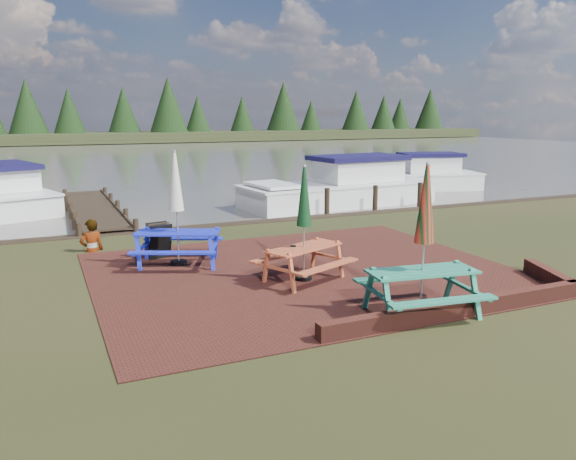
{
  "coord_description": "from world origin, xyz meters",
  "views": [
    {
      "loc": [
        -5.22,
        -9.82,
        3.46
      ],
      "look_at": [
        -0.39,
        1.02,
        1.0
      ],
      "focal_mm": 35.0,
      "sensor_mm": 36.0,
      "label": 1
    }
  ],
  "objects_px": {
    "picnic_table_blue": "(177,226)",
    "boat_jetty": "(2,195)",
    "chalkboard": "(159,240)",
    "boat_far": "(418,178)",
    "jetty": "(94,208)",
    "picnic_table_teal": "(423,263)",
    "boat_near": "(342,189)",
    "picnic_table_red": "(304,241)",
    "person": "(90,220)"
  },
  "relations": [
    {
      "from": "jetty",
      "to": "boat_far",
      "type": "xyz_separation_m",
      "value": [
        15.28,
        1.37,
        0.27
      ]
    },
    {
      "from": "picnic_table_red",
      "to": "jetty",
      "type": "distance_m",
      "value": 11.3
    },
    {
      "from": "picnic_table_blue",
      "to": "boat_jetty",
      "type": "xyz_separation_m",
      "value": [
        -4.19,
        11.49,
        -0.52
      ]
    },
    {
      "from": "person",
      "to": "picnic_table_blue",
      "type": "bearing_deg",
      "value": 117.9
    },
    {
      "from": "picnic_table_teal",
      "to": "boat_far",
      "type": "distance_m",
      "value": 18.52
    },
    {
      "from": "jetty",
      "to": "person",
      "type": "bearing_deg",
      "value": -95.7
    },
    {
      "from": "jetty",
      "to": "boat_far",
      "type": "bearing_deg",
      "value": 5.13
    },
    {
      "from": "boat_near",
      "to": "boat_jetty",
      "type": "bearing_deg",
      "value": 65.95
    },
    {
      "from": "picnic_table_teal",
      "to": "jetty",
      "type": "xyz_separation_m",
      "value": [
        -4.23,
        13.48,
        -0.81
      ]
    },
    {
      "from": "jetty",
      "to": "picnic_table_red",
      "type": "bearing_deg",
      "value": -73.36
    },
    {
      "from": "picnic_table_teal",
      "to": "boat_near",
      "type": "relative_size",
      "value": 0.32
    },
    {
      "from": "boat_near",
      "to": "picnic_table_red",
      "type": "bearing_deg",
      "value": 141.22
    },
    {
      "from": "picnic_table_teal",
      "to": "jetty",
      "type": "relative_size",
      "value": 0.29
    },
    {
      "from": "boat_jetty",
      "to": "person",
      "type": "xyz_separation_m",
      "value": [
        2.47,
        -9.27,
        0.42
      ]
    },
    {
      "from": "boat_jetty",
      "to": "jetty",
      "type": "bearing_deg",
      "value": -61.99
    },
    {
      "from": "picnic_table_blue",
      "to": "boat_near",
      "type": "bearing_deg",
      "value": 64.2
    },
    {
      "from": "chalkboard",
      "to": "boat_far",
      "type": "relative_size",
      "value": 0.13
    },
    {
      "from": "picnic_table_teal",
      "to": "boat_jetty",
      "type": "height_order",
      "value": "picnic_table_teal"
    },
    {
      "from": "person",
      "to": "boat_far",
      "type": "bearing_deg",
      "value": -164.25
    },
    {
      "from": "picnic_table_red",
      "to": "picnic_table_blue",
      "type": "xyz_separation_m",
      "value": [
        -2.13,
        2.3,
        0.08
      ]
    },
    {
      "from": "boat_jetty",
      "to": "boat_near",
      "type": "height_order",
      "value": "boat_near"
    },
    {
      "from": "picnic_table_teal",
      "to": "boat_jetty",
      "type": "xyz_separation_m",
      "value": [
        -7.32,
        16.47,
        -0.52
      ]
    },
    {
      "from": "picnic_table_red",
      "to": "jetty",
      "type": "relative_size",
      "value": 0.27
    },
    {
      "from": "picnic_table_blue",
      "to": "person",
      "type": "distance_m",
      "value": 2.81
    },
    {
      "from": "chalkboard",
      "to": "boat_far",
      "type": "distance_m",
      "value": 17.07
    },
    {
      "from": "boat_far",
      "to": "boat_jetty",
      "type": "bearing_deg",
      "value": 99.75
    },
    {
      "from": "picnic_table_red",
      "to": "boat_jetty",
      "type": "xyz_separation_m",
      "value": [
        -6.32,
        13.79,
        -0.44
      ]
    },
    {
      "from": "chalkboard",
      "to": "person",
      "type": "bearing_deg",
      "value": 123.17
    },
    {
      "from": "picnic_table_red",
      "to": "person",
      "type": "bearing_deg",
      "value": 108.16
    },
    {
      "from": "picnic_table_blue",
      "to": "boat_far",
      "type": "relative_size",
      "value": 0.4
    },
    {
      "from": "boat_jetty",
      "to": "boat_near",
      "type": "xyz_separation_m",
      "value": [
        12.61,
        -4.28,
        0.04
      ]
    },
    {
      "from": "picnic_table_red",
      "to": "boat_near",
      "type": "xyz_separation_m",
      "value": [
        6.29,
        9.51,
        -0.4
      ]
    },
    {
      "from": "picnic_table_blue",
      "to": "jetty",
      "type": "xyz_separation_m",
      "value": [
        -1.1,
        8.5,
        -0.81
      ]
    },
    {
      "from": "picnic_table_red",
      "to": "person",
      "type": "height_order",
      "value": "picnic_table_red"
    },
    {
      "from": "picnic_table_teal",
      "to": "boat_near",
      "type": "bearing_deg",
      "value": 74.78
    },
    {
      "from": "picnic_table_blue",
      "to": "jetty",
      "type": "bearing_deg",
      "value": 120.98
    },
    {
      "from": "picnic_table_teal",
      "to": "picnic_table_red",
      "type": "xyz_separation_m",
      "value": [
        -1.0,
        2.67,
        -0.08
      ]
    },
    {
      "from": "boat_jetty",
      "to": "person",
      "type": "relative_size",
      "value": 4.47
    },
    {
      "from": "boat_near",
      "to": "boat_far",
      "type": "distance_m",
      "value": 6.34
    },
    {
      "from": "boat_near",
      "to": "person",
      "type": "distance_m",
      "value": 11.31
    },
    {
      "from": "boat_far",
      "to": "jetty",
      "type": "bearing_deg",
      "value": 109.91
    },
    {
      "from": "chalkboard",
      "to": "boat_far",
      "type": "xyz_separation_m",
      "value": [
        14.45,
        9.09,
        -0.06
      ]
    },
    {
      "from": "boat_jetty",
      "to": "picnic_table_blue",
      "type": "bearing_deg",
      "value": -87.92
    },
    {
      "from": "boat_near",
      "to": "boat_far",
      "type": "xyz_separation_m",
      "value": [
        5.76,
        2.66,
        -0.06
      ]
    },
    {
      "from": "jetty",
      "to": "boat_far",
      "type": "relative_size",
      "value": 1.37
    },
    {
      "from": "picnic_table_teal",
      "to": "picnic_table_blue",
      "type": "xyz_separation_m",
      "value": [
        -3.13,
        4.97,
        -0.0
      ]
    },
    {
      "from": "picnic_table_teal",
      "to": "chalkboard",
      "type": "bearing_deg",
      "value": 128.83
    },
    {
      "from": "chalkboard",
      "to": "boat_jetty",
      "type": "distance_m",
      "value": 11.4
    },
    {
      "from": "picnic_table_blue",
      "to": "boat_jetty",
      "type": "bearing_deg",
      "value": 133.66
    },
    {
      "from": "boat_jetty",
      "to": "chalkboard",
      "type": "bearing_deg",
      "value": -87.86
    }
  ]
}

